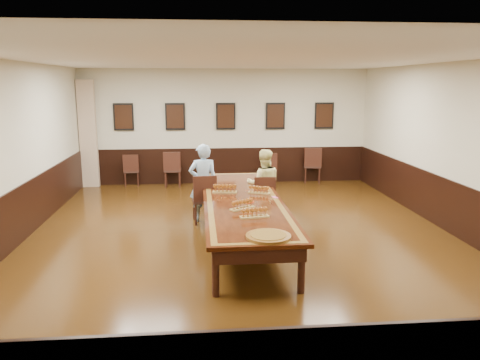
{
  "coord_description": "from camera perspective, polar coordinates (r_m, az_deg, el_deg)",
  "views": [
    {
      "loc": [
        -0.78,
        -8.15,
        2.8
      ],
      "look_at": [
        0.0,
        0.5,
        1.0
      ],
      "focal_mm": 35.0,
      "sensor_mm": 36.0,
      "label": 1
    }
  ],
  "objects": [
    {
      "name": "flight_d",
      "position": [
        7.27,
        1.78,
        -4.03
      ],
      "size": [
        0.47,
        0.21,
        0.17
      ],
      "color": "olive",
      "rests_on": "conference_table"
    },
    {
      "name": "chair_woman",
      "position": [
        9.77,
        2.94,
        -2.12
      ],
      "size": [
        0.46,
        0.5,
        0.94
      ],
      "primitive_type": null,
      "rotation": [
        0.0,
        0.0,
        3.09
      ],
      "color": "black",
      "rests_on": "floor"
    },
    {
      "name": "flight_a",
      "position": [
        8.91,
        -1.87,
        -1.07
      ],
      "size": [
        0.48,
        0.21,
        0.17
      ],
      "color": "olive",
      "rests_on": "conference_table"
    },
    {
      "name": "carved_platter",
      "position": [
        6.37,
        3.47,
        -6.86
      ],
      "size": [
        0.63,
        0.63,
        0.05
      ],
      "color": "#5C3812",
      "rests_on": "conference_table"
    },
    {
      "name": "person_woman",
      "position": [
        9.81,
        2.91,
        -0.48
      ],
      "size": [
        0.75,
        0.6,
        1.46
      ],
      "primitive_type": "imported",
      "rotation": [
        0.0,
        0.0,
        3.09
      ],
      "color": "#F4EE98",
      "rests_on": "floor"
    },
    {
      "name": "wall_back",
      "position": [
        13.24,
        -1.76,
        6.5
      ],
      "size": [
        8.0,
        0.02,
        3.2
      ],
      "primitive_type": "cube",
      "color": "beige",
      "rests_on": "floor"
    },
    {
      "name": "spare_chair_a",
      "position": [
        13.32,
        -13.09,
        1.23
      ],
      "size": [
        0.45,
        0.49,
        0.9
      ],
      "primitive_type": null,
      "rotation": [
        0.0,
        0.0,
        3.22
      ],
      "color": "black",
      "rests_on": "floor"
    },
    {
      "name": "chair_man",
      "position": [
        9.56,
        -4.4,
        -2.23
      ],
      "size": [
        0.52,
        0.56,
        1.01
      ],
      "primitive_type": null,
      "rotation": [
        0.0,
        0.0,
        3.24
      ],
      "color": "black",
      "rests_on": "floor"
    },
    {
      "name": "ceiling",
      "position": [
        8.2,
        0.32,
        14.57
      ],
      "size": [
        8.0,
        10.0,
        0.02
      ],
      "primitive_type": "cube",
      "color": "white",
      "rests_on": "floor"
    },
    {
      "name": "pink_phone",
      "position": [
        8.57,
        4.27,
        -2.12
      ],
      "size": [
        0.11,
        0.15,
        0.01
      ],
      "primitive_type": "cube",
      "rotation": [
        0.0,
        0.0,
        0.38
      ],
      "color": "#E44CA0",
      "rests_on": "conference_table"
    },
    {
      "name": "wainscoting",
      "position": [
        8.51,
        0.3,
        -3.98
      ],
      "size": [
        8.0,
        10.0,
        1.0
      ],
      "color": "black",
      "rests_on": "floor"
    },
    {
      "name": "person_man",
      "position": [
        9.59,
        -4.5,
        -0.34
      ],
      "size": [
        0.62,
        0.44,
        1.61
      ],
      "primitive_type": "imported",
      "rotation": [
        0.0,
        0.0,
        3.24
      ],
      "color": "#4E8DC4",
      "rests_on": "floor"
    },
    {
      "name": "conference_table",
      "position": [
        8.48,
        0.3,
        -3.26
      ],
      "size": [
        1.4,
        5.0,
        0.76
      ],
      "color": "black",
      "rests_on": "floor"
    },
    {
      "name": "spare_chair_d",
      "position": [
        13.56,
        8.81,
        1.86
      ],
      "size": [
        0.57,
        0.6,
        1.02
      ],
      "primitive_type": null,
      "rotation": [
        0.0,
        0.0,
        2.96
      ],
      "color": "black",
      "rests_on": "floor"
    },
    {
      "name": "spare_chair_c",
      "position": [
        12.97,
        3.48,
        1.34
      ],
      "size": [
        0.47,
        0.51,
        0.94
      ],
      "primitive_type": null,
      "rotation": [
        0.0,
        0.0,
        3.08
      ],
      "color": "black",
      "rests_on": "floor"
    },
    {
      "name": "posters",
      "position": [
        13.14,
        -1.75,
        7.78
      ],
      "size": [
        6.14,
        0.04,
        0.74
      ],
      "color": "black",
      "rests_on": "wall_back"
    },
    {
      "name": "flight_b",
      "position": [
        8.86,
        2.32,
        -1.21
      ],
      "size": [
        0.43,
        0.27,
        0.15
      ],
      "color": "olive",
      "rests_on": "conference_table"
    },
    {
      "name": "wall_front",
      "position": [
        3.45,
        8.32,
        -8.77
      ],
      "size": [
        8.0,
        0.02,
        3.2
      ],
      "primitive_type": "cube",
      "color": "beige",
      "rests_on": "floor"
    },
    {
      "name": "flight_c",
      "position": [
        7.75,
        0.31,
        -3.02
      ],
      "size": [
        0.45,
        0.36,
        0.17
      ],
      "color": "olive",
      "rests_on": "conference_table"
    },
    {
      "name": "curtain",
      "position": [
        13.38,
        -18.03,
        5.34
      ],
      "size": [
        0.45,
        0.18,
        2.9
      ],
      "primitive_type": "cube",
      "color": "tan",
      "rests_on": "floor"
    },
    {
      "name": "red_plate_grp",
      "position": [
        8.22,
        1.03,
        -2.67
      ],
      "size": [
        0.2,
        0.2,
        0.03
      ],
      "color": "#B22F0B",
      "rests_on": "conference_table"
    },
    {
      "name": "spare_chair_b",
      "position": [
        13.0,
        -8.21,
        1.36
      ],
      "size": [
        0.47,
        0.51,
        0.99
      ],
      "primitive_type": null,
      "rotation": [
        0.0,
        0.0,
        3.13
      ],
      "color": "black",
      "rests_on": "floor"
    },
    {
      "name": "wall_left",
      "position": [
        8.85,
        -26.53,
        2.68
      ],
      "size": [
        0.02,
        10.0,
        3.2
      ],
      "primitive_type": "cube",
      "color": "beige",
      "rests_on": "floor"
    },
    {
      "name": "floor",
      "position": [
        8.66,
        0.3,
        -7.23
      ],
      "size": [
        8.0,
        10.0,
        0.02
      ],
      "primitive_type": "cube",
      "color": "black",
      "rests_on": "ground"
    },
    {
      "name": "wall_right",
      "position": [
        9.53,
        25.12,
        3.36
      ],
      "size": [
        0.02,
        10.0,
        3.2
      ],
      "primitive_type": "cube",
      "color": "beige",
      "rests_on": "floor"
    }
  ]
}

